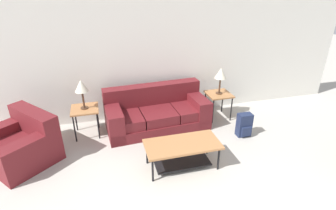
# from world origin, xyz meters

# --- Properties ---
(wall_back) EXTENTS (8.99, 0.06, 2.60)m
(wall_back) POSITION_xyz_m (0.00, 4.38, 1.30)
(wall_back) COLOR silver
(wall_back) RESTS_ON ground_plane
(couch) EXTENTS (2.05, 1.03, 0.82)m
(couch) POSITION_xyz_m (-0.03, 3.78, 0.30)
(couch) COLOR maroon
(couch) RESTS_ON ground_plane
(armchair) EXTENTS (1.39, 1.41, 0.80)m
(armchair) POSITION_xyz_m (-2.41, 3.28, 0.29)
(armchair) COLOR maroon
(armchair) RESTS_ON ground_plane
(coffee_table) EXTENTS (1.17, 0.56, 0.44)m
(coffee_table) POSITION_xyz_m (0.07, 2.41, 0.32)
(coffee_table) COLOR #A87042
(coffee_table) RESTS_ON ground_plane
(side_table_left) EXTENTS (0.50, 0.50, 0.56)m
(side_table_left) POSITION_xyz_m (-1.39, 3.83, 0.50)
(side_table_left) COLOR #A87042
(side_table_left) RESTS_ON ground_plane
(side_table_right) EXTENTS (0.50, 0.50, 0.56)m
(side_table_right) POSITION_xyz_m (1.34, 3.83, 0.50)
(side_table_right) COLOR #A87042
(side_table_right) RESTS_ON ground_plane
(table_lamp_left) EXTENTS (0.24, 0.24, 0.56)m
(table_lamp_left) POSITION_xyz_m (-1.39, 3.83, 0.99)
(table_lamp_left) COLOR #472D1E
(table_lamp_left) RESTS_ON side_table_left
(table_lamp_right) EXTENTS (0.24, 0.24, 0.56)m
(table_lamp_right) POSITION_xyz_m (1.34, 3.83, 0.99)
(table_lamp_right) COLOR #472D1E
(table_lamp_right) RESTS_ON side_table_right
(backpack) EXTENTS (0.26, 0.24, 0.46)m
(backpack) POSITION_xyz_m (1.51, 3.00, 0.22)
(backpack) COLOR #1E2847
(backpack) RESTS_ON ground_plane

